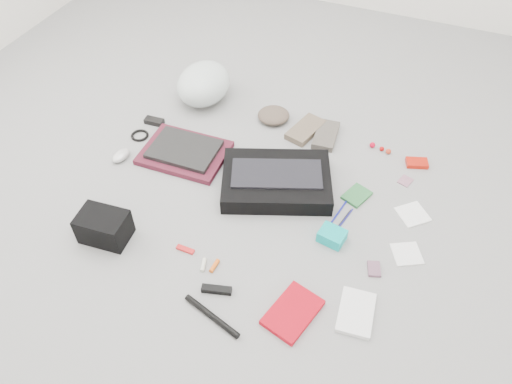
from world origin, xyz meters
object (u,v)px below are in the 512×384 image
at_px(book_red, 293,312).
at_px(laptop, 184,149).
at_px(camera_bag, 104,227).
at_px(messenger_bag, 276,181).
at_px(bike_helmet, 204,84).
at_px(accordion_wallet, 332,236).

bearing_deg(book_red, laptop, 157.07).
xyz_separation_m(laptop, camera_bag, (-0.07, -0.59, 0.03)).
height_order(messenger_bag, book_red, messenger_bag).
xyz_separation_m(bike_helmet, camera_bag, (0.05, -1.05, -0.04)).
relative_size(bike_helmet, accordion_wallet, 3.22).
bearing_deg(bike_helmet, messenger_bag, -38.97).
bearing_deg(bike_helmet, book_red, -50.61).
xyz_separation_m(bike_helmet, book_red, (0.91, -1.09, -0.09)).
xyz_separation_m(messenger_bag, accordion_wallet, (0.33, -0.20, -0.01)).
height_order(book_red, accordion_wallet, accordion_wallet).
relative_size(laptop, accordion_wallet, 3.03).
xyz_separation_m(laptop, book_red, (0.80, -0.64, -0.03)).
relative_size(laptop, camera_bag, 1.61).
xyz_separation_m(book_red, accordion_wallet, (0.04, 0.40, 0.02)).
xyz_separation_m(messenger_bag, camera_bag, (-0.57, -0.55, 0.02)).
bearing_deg(accordion_wallet, book_red, -85.39).
relative_size(messenger_bag, camera_bag, 2.46).
relative_size(bike_helmet, book_red, 1.55).
bearing_deg(camera_bag, bike_helmet, 87.66).
bearing_deg(laptop, camera_bag, -98.09).
distance_m(book_red, accordion_wallet, 0.40).
xyz_separation_m(bike_helmet, accordion_wallet, (0.95, -0.70, -0.08)).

